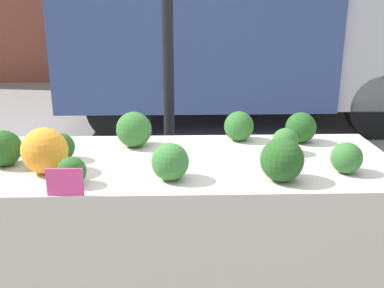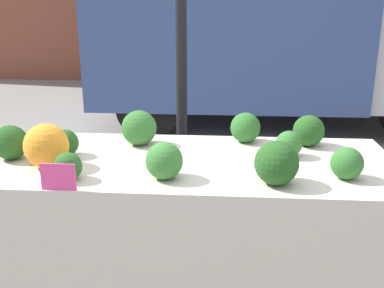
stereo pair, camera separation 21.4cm
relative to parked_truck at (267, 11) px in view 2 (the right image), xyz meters
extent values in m
cylinder|color=black|center=(-0.80, -3.35, -0.18)|extent=(0.07, 0.07, 2.62)
cube|color=#384C84|center=(-0.53, 0.00, 0.10)|extent=(3.30, 2.22, 2.48)
cylinder|color=black|center=(1.69, 0.91, -1.10)|extent=(0.78, 0.22, 0.78)
cylinder|color=black|center=(-1.44, -0.91, -1.10)|extent=(0.78, 0.22, 0.78)
cylinder|color=black|center=(-1.44, 0.91, -1.10)|extent=(0.78, 0.22, 0.78)
cube|color=beige|center=(-0.67, -4.13, -0.64)|extent=(1.96, 0.84, 0.03)
cube|color=beige|center=(-0.67, -4.54, -0.89)|extent=(1.96, 0.01, 0.48)
cylinder|color=black|center=(-1.59, -3.77, -1.07)|extent=(0.05, 0.05, 0.84)
cylinder|color=black|center=(0.24, -3.77, -1.07)|extent=(0.05, 0.05, 0.84)
sphere|color=orange|center=(-1.33, -4.27, -0.52)|extent=(0.20, 0.20, 0.20)
cone|color=#93B238|center=(-1.47, -3.89, -0.57)|extent=(0.13, 0.13, 0.10)
sphere|color=#2D6628|center=(-0.41, -3.81, -0.54)|extent=(0.16, 0.16, 0.16)
sphere|color=#23511E|center=(-1.30, -4.11, -0.56)|extent=(0.13, 0.13, 0.13)
sphere|color=#336B2D|center=(-0.20, -4.04, -0.56)|extent=(0.13, 0.13, 0.13)
sphere|color=#23511E|center=(-1.55, -4.18, -0.54)|extent=(0.17, 0.17, 0.17)
sphere|color=#336B2D|center=(0.01, -4.32, -0.55)|extent=(0.14, 0.14, 0.14)
sphere|color=#285B23|center=(-1.18, -4.42, -0.56)|extent=(0.12, 0.12, 0.12)
sphere|color=#23511E|center=(-0.08, -3.86, -0.54)|extent=(0.16, 0.16, 0.16)
sphere|color=#387533|center=(-0.77, -4.38, -0.54)|extent=(0.16, 0.16, 0.16)
sphere|color=#336B2D|center=(-0.97, -3.91, -0.53)|extent=(0.19, 0.19, 0.19)
sphere|color=#23511E|center=(-0.30, -4.40, -0.53)|extent=(0.19, 0.19, 0.19)
cube|color=#EF4793|center=(-1.18, -4.53, -0.57)|extent=(0.14, 0.01, 0.11)
camera|label=1|loc=(-0.74, -6.17, 0.10)|focal=42.00mm
camera|label=2|loc=(-0.52, -6.17, 0.10)|focal=42.00mm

